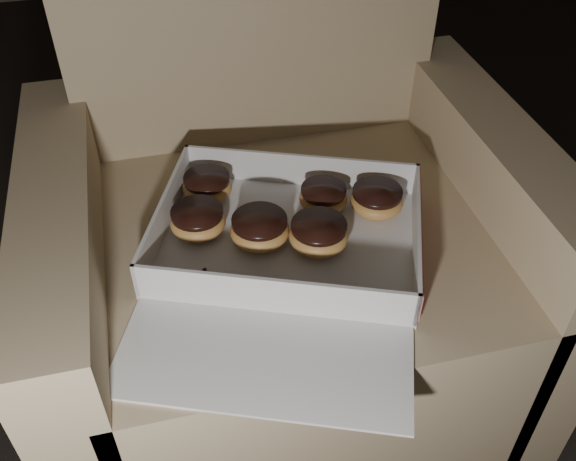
{
  "coord_description": "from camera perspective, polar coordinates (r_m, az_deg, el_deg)",
  "views": [
    {
      "loc": [
        -0.35,
        -0.75,
        1.13
      ],
      "look_at": [
        -0.17,
        0.01,
        0.43
      ],
      "focal_mm": 40.0,
      "sensor_mm": 36.0,
      "label": 1
    }
  ],
  "objects": [
    {
      "name": "floor",
      "position": [
        1.4,
        6.86,
        -12.44
      ],
      "size": [
        4.5,
        4.5,
        0.0
      ],
      "primitive_type": "plane",
      "color": "black",
      "rests_on": "ground"
    },
    {
      "name": "armchair",
      "position": [
        1.22,
        -0.3,
        -1.87
      ],
      "size": [
        0.86,
        0.73,
        0.9
      ],
      "color": "#9B8463",
      "rests_on": "floor"
    },
    {
      "name": "bakery_box",
      "position": [
        1.02,
        -0.16,
        -2.24
      ],
      "size": [
        0.57,
        0.61,
        0.07
      ],
      "rotation": [
        0.0,
        0.0,
        -0.38
      ],
      "color": "silver",
      "rests_on": "armchair"
    },
    {
      "name": "donut_a",
      "position": [
        1.03,
        2.74,
        -0.33
      ],
      "size": [
        0.1,
        0.1,
        0.05
      ],
      "color": "#C59045",
      "rests_on": "bakery_box"
    },
    {
      "name": "donut_b",
      "position": [
        1.14,
        -7.19,
        3.97
      ],
      "size": [
        0.09,
        0.09,
        0.04
      ],
      "color": "#C59045",
      "rests_on": "bakery_box"
    },
    {
      "name": "donut_c",
      "position": [
        1.04,
        -2.53,
        0.13
      ],
      "size": [
        0.1,
        0.1,
        0.05
      ],
      "color": "#C59045",
      "rests_on": "bakery_box"
    },
    {
      "name": "donut_d",
      "position": [
        1.11,
        7.89,
        2.73
      ],
      "size": [
        0.09,
        0.09,
        0.05
      ],
      "color": "#C59045",
      "rests_on": "bakery_box"
    },
    {
      "name": "donut_e",
      "position": [
        1.11,
        3.16,
        3.0
      ],
      "size": [
        0.08,
        0.08,
        0.04
      ],
      "color": "#C59045",
      "rests_on": "bakery_box"
    },
    {
      "name": "donut_f",
      "position": [
        1.07,
        -8.02,
        0.9
      ],
      "size": [
        0.09,
        0.09,
        0.05
      ],
      "color": "#C59045",
      "rests_on": "bakery_box"
    },
    {
      "name": "crumb_a",
      "position": [
        1.01,
        -7.42,
        -3.44
      ],
      "size": [
        0.01,
        0.01,
        0.0
      ],
      "primitive_type": "ellipsoid",
      "color": "black",
      "rests_on": "bakery_box"
    },
    {
      "name": "crumb_b",
      "position": [
        1.04,
        2.41,
        -1.8
      ],
      "size": [
        0.01,
        0.01,
        0.0
      ],
      "primitive_type": "ellipsoid",
      "color": "black",
      "rests_on": "bakery_box"
    },
    {
      "name": "crumb_c",
      "position": [
        0.97,
        -3.16,
        -5.8
      ],
      "size": [
        0.01,
        0.01,
        0.0
      ],
      "primitive_type": "ellipsoid",
      "color": "black",
      "rests_on": "bakery_box"
    },
    {
      "name": "crumb_d",
      "position": [
        0.96,
        6.76,
        -6.38
      ],
      "size": [
        0.01,
        0.01,
        0.0
      ],
      "primitive_type": "ellipsoid",
      "color": "black",
      "rests_on": "bakery_box"
    }
  ]
}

